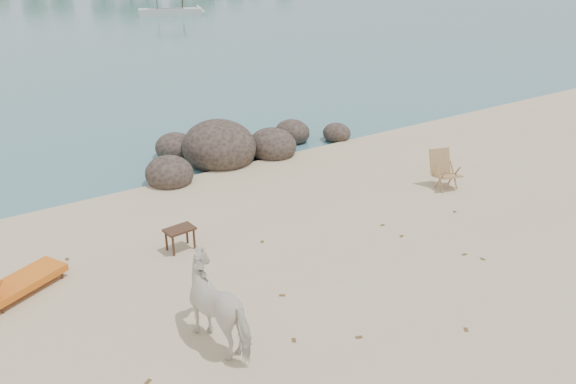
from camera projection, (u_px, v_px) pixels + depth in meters
name	position (u px, v px, depth m)	size (l,w,h in m)	color
boulders	(229.00, 149.00, 14.88)	(6.36, 2.92, 1.42)	#2A231C
cow	(223.00, 305.00, 7.76)	(0.66, 1.45, 1.23)	silver
side_table	(180.00, 240.00, 10.30)	(0.54, 0.35, 0.43)	#332114
lounge_chair	(22.00, 279.00, 9.03)	(1.72, 0.60, 0.51)	orange
deck_chair	(448.00, 172.00, 12.86)	(0.56, 0.62, 0.88)	tan
dead_leaves	(324.00, 288.00, 9.24)	(7.42, 5.59, 0.00)	brown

